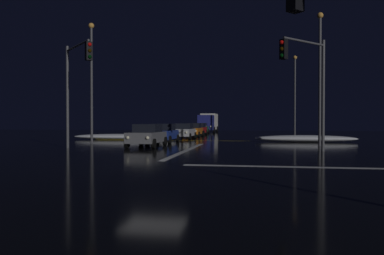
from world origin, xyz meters
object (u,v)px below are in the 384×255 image
sedan_red (198,129)px  traffic_signal_nw (76,76)px  sedan_gray (147,135)px  box_truck (208,122)px  streetlamp_right_far (295,90)px  streetlamp_right_near (320,70)px  sedan_silver (184,131)px  streetlamp_left_near (92,75)px  sedan_blue (163,133)px  sedan_green (201,128)px  sedan_orange (193,130)px  traffic_signal_ne (308,74)px

sedan_red → traffic_signal_nw: bearing=-98.1°
sedan_gray → box_truck: 35.66m
box_truck → streetlamp_right_far: 20.75m
streetlamp_right_far → streetlamp_right_near: size_ratio=0.97×
sedan_silver → streetlamp_left_near: bearing=-123.0°
sedan_blue → sedan_green: same height
sedan_blue → streetlamp_left_near: 7.40m
sedan_silver → sedan_green: 16.96m
sedan_silver → sedan_green: (-0.59, 16.95, 0.00)m
sedan_orange → traffic_signal_nw: bearing=-100.5°
sedan_blue → sedan_orange: (0.46, 12.61, 0.00)m
sedan_green → box_truck: size_ratio=0.52×
box_truck → streetlamp_right_far: size_ratio=0.89×
sedan_orange → streetlamp_left_near: size_ratio=0.45×
traffic_signal_ne → sedan_green: bearing=108.1°
streetlamp_right_far → streetlamp_right_near: bearing=-90.0°
sedan_silver → traffic_signal_ne: size_ratio=0.67×
traffic_signal_nw → sedan_silver: bearing=75.5°
traffic_signal_ne → box_truck: bearing=104.7°
traffic_signal_ne → traffic_signal_nw: bearing=-179.5°
sedan_green → traffic_signal_nw: bearing=-95.9°
traffic_signal_nw → traffic_signal_ne: 13.81m
box_truck → traffic_signal_ne: traffic_signal_ne is taller
sedan_gray → streetlamp_left_near: size_ratio=0.45×
traffic_signal_nw → streetlamp_left_near: streetlamp_left_near is taller
sedan_silver → sedan_red: (-0.16, 11.13, 0.00)m
sedan_silver → traffic_signal_nw: size_ratio=0.65×
box_truck → streetlamp_left_near: streetlamp_left_near is taller
sedan_red → sedan_green: size_ratio=1.00×
sedan_silver → streetlamp_left_near: (-5.77, -8.88, 4.68)m
sedan_gray → box_truck: (0.02, 35.65, 0.91)m
streetlamp_right_far → sedan_silver: bearing=-148.5°
streetlamp_right_far → streetlamp_right_near: 16.00m
sedan_blue → streetlamp_right_far: (12.08, 13.84, 4.54)m
sedan_silver → sedan_red: bearing=90.8°
sedan_orange → sedan_gray: bearing=-91.0°
sedan_blue → streetlamp_right_near: bearing=-10.1°
sedan_green → streetlamp_right_far: size_ratio=0.47×
traffic_signal_ne → streetlamp_right_near: streetlamp_right_near is taller
sedan_gray → traffic_signal_nw: (-3.60, -3.29, 3.76)m
sedan_red → sedan_silver: bearing=-89.2°
sedan_red → box_truck: (-0.15, 12.59, 0.91)m
streetlamp_right_far → sedan_green: bearing=141.2°
sedan_orange → streetlamp_left_near: streetlamp_left_near is taller
streetlamp_right_near → traffic_signal_nw: bearing=-157.8°
sedan_gray → streetlamp_right_far: streetlamp_right_far is taller
sedan_silver → sedan_orange: bearing=90.0°
sedan_red → sedan_green: bearing=94.2°
traffic_signal_nw → streetlamp_right_near: bearing=22.2°
sedan_red → streetlamp_right_near: 23.68m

